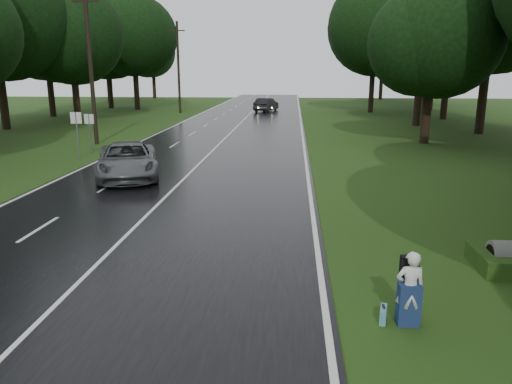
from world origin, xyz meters
TOP-DOWN VIEW (x-y plane):
  - ground at (0.00, 0.00)m, footprint 160.00×160.00m
  - road at (0.00, 20.00)m, footprint 12.00×140.00m
  - lane_center at (0.00, 20.00)m, footprint 0.12×140.00m
  - grey_car at (-2.70, 9.71)m, footprint 4.39×6.41m
  - far_car at (1.69, 48.10)m, footprint 2.96×5.23m
  - hitchhiker at (7.41, -3.07)m, footprint 0.59×0.53m
  - suitcase at (6.94, -3.00)m, footprint 0.22×0.45m
  - utility_pole_mid at (-8.50, 20.13)m, footprint 1.80×0.28m
  - utility_pole_far at (-8.50, 45.32)m, footprint 1.80×0.28m
  - road_sign_a at (-7.20, 14.44)m, footprint 0.64×0.10m
  - road_sign_b at (-7.20, 16.18)m, footprint 0.58×0.10m
  - tree_left_e at (-16.02, 33.96)m, footprint 9.12×9.12m
  - tree_left_f at (-15.25, 50.02)m, footprint 10.47×10.47m
  - tree_right_d at (14.24, 22.39)m, footprint 7.83×7.83m
  - tree_right_e at (16.42, 33.64)m, footprint 9.21×9.21m
  - tree_right_f at (14.44, 48.15)m, footprint 10.84×10.84m

SIDE VIEW (x-z plane):
  - ground at x=0.00m, z-range 0.00..0.00m
  - utility_pole_mid at x=-8.50m, z-range -5.17..5.17m
  - utility_pole_far at x=-8.50m, z-range -5.23..5.23m
  - road_sign_a at x=-7.20m, z-range -1.34..1.34m
  - road_sign_b at x=-7.20m, z-range -1.21..1.21m
  - tree_left_e at x=-16.02m, z-range -7.12..7.12m
  - tree_left_f at x=-15.25m, z-range -8.18..8.18m
  - tree_right_d at x=14.24m, z-range -6.12..6.12m
  - tree_right_e at x=16.42m, z-range -7.19..7.19m
  - tree_right_f at x=14.44m, z-range -8.47..8.47m
  - road at x=0.00m, z-range 0.00..0.04m
  - lane_center at x=0.00m, z-range 0.04..0.05m
  - suitcase at x=6.94m, z-range 0.00..0.31m
  - hitchhiker at x=7.41m, z-range -0.06..1.50m
  - grey_car at x=-2.70m, z-range 0.04..1.67m
  - far_car at x=1.69m, z-range 0.04..1.67m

